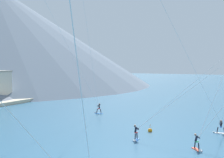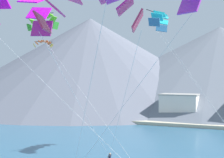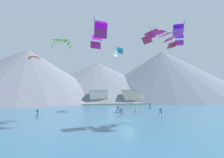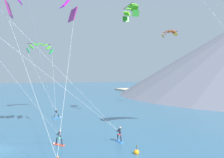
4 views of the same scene
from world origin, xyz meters
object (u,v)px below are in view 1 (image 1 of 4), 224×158
kitesurfer_far_left (136,135)px  kitesurfer_near_lead (198,145)px  kitesurfer_near_trail (98,110)px  kitesurfer_far_right (219,129)px  race_marker_buoy (150,130)px

kitesurfer_far_left → kitesurfer_near_lead: bearing=-97.6°
kitesurfer_near_trail → kitesurfer_far_right: 21.63m
kitesurfer_near_trail → race_marker_buoy: kitesurfer_near_trail is taller
kitesurfer_far_right → race_marker_buoy: (-2.87, 7.96, -0.34)m
kitesurfer_near_lead → kitesurfer_far_right: (8.76, -0.97, -0.01)m
kitesurfer_near_lead → kitesurfer_far_right: 8.82m
kitesurfer_near_lead → kitesurfer_near_trail: kitesurfer_near_trail is taller
kitesurfer_near_trail → race_marker_buoy: bearing=-127.1°
kitesurfer_near_lead → race_marker_buoy: bearing=49.9°
kitesurfer_near_trail → kitesurfer_far_right: kitesurfer_near_trail is taller
kitesurfer_near_lead → kitesurfer_near_trail: 24.95m
kitesurfer_far_left → kitesurfer_near_trail: bearing=41.0°
kitesurfer_far_left → kitesurfer_far_right: size_ratio=1.04×
kitesurfer_near_trail → kitesurfer_far_left: size_ratio=0.99×
kitesurfer_near_lead → kitesurfer_near_trail: bearing=51.8°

